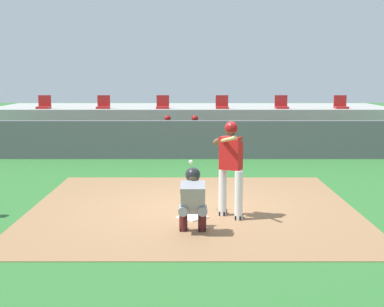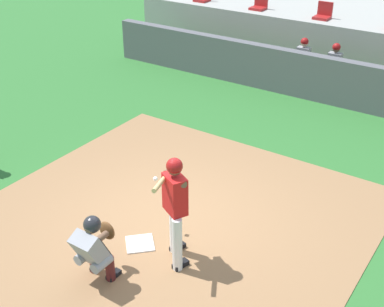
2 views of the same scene
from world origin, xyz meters
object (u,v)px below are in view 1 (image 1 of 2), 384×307
object	(u,v)px
dugout_player_0	(167,134)
stadium_seat_0	(43,105)
batter_at_plate	(230,163)
stadium_seat_3	(221,105)
dugout_player_1	(194,134)
stadium_seat_5	(340,105)
catcher_crouched	(192,198)
stadium_seat_2	(162,105)
stadium_seat_4	(281,105)
stadium_seat_1	(103,105)
home_plate	(192,217)

from	to	relation	value
dugout_player_0	stadium_seat_0	bearing A→B (deg)	156.09
batter_at_plate	stadium_seat_0	world-z (taller)	stadium_seat_0
dugout_player_0	stadium_seat_0	distance (m)	5.09
dugout_player_0	stadium_seat_3	world-z (taller)	stadium_seat_3
dugout_player_1	stadium_seat_5	distance (m)	5.77
dugout_player_1	stadium_seat_3	size ratio (longest dim) A/B	2.71
stadium_seat_5	catcher_crouched	bearing A→B (deg)	-115.98
stadium_seat_3	catcher_crouched	bearing A→B (deg)	-95.60
stadium_seat_0	stadium_seat_2	world-z (taller)	same
stadium_seat_0	stadium_seat_5	distance (m)	10.83
dugout_player_0	stadium_seat_0	xyz separation A→B (m)	(-4.59, 2.03, 0.86)
stadium_seat_3	stadium_seat_4	world-z (taller)	same
stadium_seat_5	stadium_seat_1	bearing A→B (deg)	180.00
dugout_player_1	stadium_seat_4	distance (m)	3.86
stadium_seat_0	stadium_seat_2	distance (m)	4.33
dugout_player_1	stadium_seat_2	distance (m)	2.50
batter_at_plate	catcher_crouched	world-z (taller)	batter_at_plate
batter_at_plate	dugout_player_0	xyz separation A→B (m)	(-1.52, 8.11, -0.36)
catcher_crouched	stadium_seat_2	distance (m)	11.22
batter_at_plate	stadium_seat_1	distance (m)	10.89
dugout_player_0	stadium_seat_5	distance (m)	6.62
batter_at_plate	stadium_seat_5	world-z (taller)	stadium_seat_5
stadium_seat_0	stadium_seat_1	bearing A→B (deg)	0.00
batter_at_plate	stadium_seat_4	world-z (taller)	stadium_seat_4
stadium_seat_2	stadium_seat_5	size ratio (longest dim) A/B	1.00
catcher_crouched	stadium_seat_3	xyz separation A→B (m)	(1.09, 11.13, 0.93)
home_plate	stadium_seat_5	distance (m)	11.63
dugout_player_0	dugout_player_1	size ratio (longest dim) A/B	1.00
home_plate	catcher_crouched	distance (m)	1.12
stadium_seat_2	batter_at_plate	bearing A→B (deg)	-80.07
dugout_player_0	stadium_seat_5	bearing A→B (deg)	18.05
dugout_player_1	stadium_seat_3	world-z (taller)	stadium_seat_3
home_plate	batter_at_plate	bearing A→B (deg)	2.96
catcher_crouched	stadium_seat_4	bearing A→B (deg)	73.69
stadium_seat_2	stadium_seat_4	xyz separation A→B (m)	(4.33, 0.00, 0.00)
dugout_player_1	stadium_seat_1	xyz separation A→B (m)	(-3.33, 2.03, 0.86)
batter_at_plate	stadium_seat_5	size ratio (longest dim) A/B	3.76
home_plate	dugout_player_1	size ratio (longest dim) A/B	0.34
stadium_seat_1	stadium_seat_4	xyz separation A→B (m)	(6.50, 0.00, 0.00)
catcher_crouched	stadium_seat_0	xyz separation A→B (m)	(-5.41, 11.13, 0.93)
stadium_seat_0	stadium_seat_5	xyz separation A→B (m)	(10.83, 0.00, 0.00)
catcher_crouched	stadium_seat_5	bearing A→B (deg)	64.02
stadium_seat_1	stadium_seat_5	xyz separation A→B (m)	(8.67, 0.00, 0.00)
dugout_player_0	dugout_player_1	xyz separation A→B (m)	(0.91, 0.00, 0.00)
stadium_seat_1	stadium_seat_5	size ratio (longest dim) A/B	1.00
dugout_player_0	stadium_seat_3	distance (m)	2.92
dugout_player_0	home_plate	bearing A→B (deg)	-84.20
home_plate	stadium_seat_3	xyz separation A→B (m)	(1.08, 10.18, 1.51)
batter_at_plate	stadium_seat_1	bearing A→B (deg)	111.24
home_plate	dugout_player_0	bearing A→B (deg)	95.80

